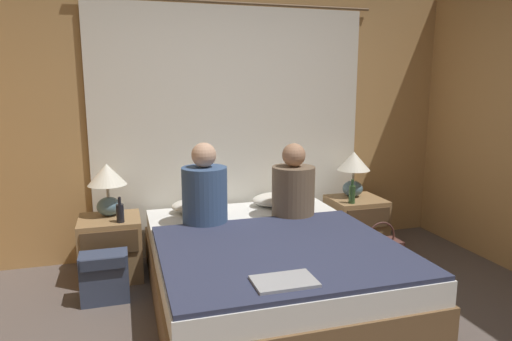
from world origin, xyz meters
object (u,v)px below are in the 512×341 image
lamp_right (354,168)px  pillow_right (278,199)px  beer_bottle_on_right_stand (352,194)px  lamp_left (107,182)px  backpack_on_floor (105,274)px  nightstand_right (355,224)px  nightstand_left (111,247)px  person_right_in_bed (293,188)px  laptop_on_bed (284,281)px  pillow_left (199,205)px  bed (268,268)px  handbag_on_floor (380,253)px  beer_bottle_on_left_stand (120,213)px  person_left_in_bed (205,192)px

lamp_right → pillow_right: size_ratio=0.90×
beer_bottle_on_right_stand → lamp_left: bearing=174.0°
backpack_on_floor → nightstand_right: bearing=10.9°
nightstand_left → person_right_in_bed: bearing=-10.4°
nightstand_left → lamp_right: 2.33m
lamp_right → laptop_on_bed: bearing=-128.6°
lamp_left → pillow_left: size_ratio=0.90×
pillow_right → laptop_on_bed: pillow_right is taller
lamp_left → backpack_on_floor: lamp_left is taller
nightstand_right → nightstand_left: bearing=180.0°
pillow_left → backpack_on_floor: 1.02m
lamp_left → person_right_in_bed: (1.50, -0.36, -0.06)m
beer_bottle_on_right_stand → bed: bearing=-149.5°
beer_bottle_on_right_stand → pillow_left: bearing=169.9°
handbag_on_floor → pillow_left: bearing=159.3°
lamp_right → beer_bottle_on_right_stand: (-0.13, -0.23, -0.19)m
nightstand_left → lamp_left: (0.00, 0.08, 0.54)m
bed → handbag_on_floor: (1.13, 0.27, -0.10)m
nightstand_right → pillow_right: bearing=172.3°
nightstand_right → beer_bottle_on_left_stand: 2.20m
pillow_left → lamp_left: bearing=-178.6°
beer_bottle_on_left_stand → lamp_left: bearing=111.7°
nightstand_left → laptop_on_bed: laptop_on_bed is taller
bed → backpack_on_floor: bed is taller
nightstand_right → backpack_on_floor: nightstand_right is taller
lamp_right → beer_bottle_on_right_stand: size_ratio=1.96×
pillow_left → beer_bottle_on_left_stand: (-0.67, -0.25, 0.06)m
person_left_in_bed → nightstand_right: bearing=10.3°
bed → nightstand_right: (1.13, 0.73, 0.02)m
person_right_in_bed → backpack_on_floor: person_right_in_bed is taller
beer_bottle_on_right_stand → laptop_on_bed: size_ratio=0.63×
lamp_left → laptop_on_bed: lamp_left is taller
nightstand_left → nightstand_right: size_ratio=1.00×
bed → beer_bottle_on_right_stand: 1.22m
beer_bottle_on_left_stand → beer_bottle_on_right_stand: size_ratio=0.92×
lamp_left → pillow_left: bearing=1.4°
person_left_in_bed → laptop_on_bed: bearing=-80.5°
beer_bottle_on_left_stand → backpack_on_floor: 0.50m
nightstand_left → beer_bottle_on_left_stand: size_ratio=2.46×
backpack_on_floor → pillow_right: bearing=19.5°
bed → pillow_right: size_ratio=4.26×
lamp_left → handbag_on_floor: (2.26, -0.55, -0.66)m
lamp_right → handbag_on_floor: (-0.00, -0.55, -0.66)m
pillow_left → handbag_on_floor: 1.65m
pillow_right → person_left_in_bed: bearing=-153.3°
beer_bottle_on_right_stand → backpack_on_floor: 2.23m
bed → handbag_on_floor: bed is taller
lamp_right → handbag_on_floor: size_ratio=1.06×
handbag_on_floor → pillow_right: bearing=143.3°
bed → pillow_right: pillow_right is taller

